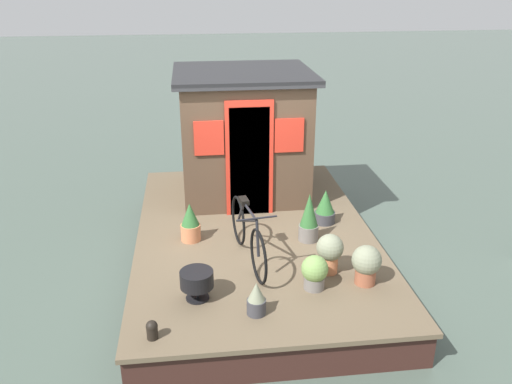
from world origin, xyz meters
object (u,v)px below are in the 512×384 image
at_px(bicycle, 248,235).
at_px(houseboat_cabin, 243,133).
at_px(charcoal_grill, 197,280).
at_px(potted_plant_mint, 309,218).
at_px(potted_plant_basil, 330,251).
at_px(potted_plant_fern, 366,263).
at_px(potted_plant_ivy, 256,299).
at_px(mooring_bollard, 152,329).
at_px(potted_plant_succulent, 325,207).
at_px(potted_plant_sage, 315,272).
at_px(potted_plant_geranium, 190,223).

bearing_deg(bicycle, houseboat_cabin, -4.51).
bearing_deg(charcoal_grill, potted_plant_mint, -51.09).
bearing_deg(potted_plant_basil, potted_plant_mint, 4.79).
height_order(potted_plant_fern, charcoal_grill, potted_plant_fern).
bearing_deg(potted_plant_fern, charcoal_grill, 92.48).
relative_size(potted_plant_mint, potted_plant_ivy, 1.79).
height_order(bicycle, charcoal_grill, bicycle).
relative_size(potted_plant_mint, charcoal_grill, 1.81).
relative_size(potted_plant_mint, mooring_bollard, 3.33).
bearing_deg(bicycle, potted_plant_ivy, 178.42).
relative_size(houseboat_cabin, potted_plant_succulent, 4.18).
relative_size(potted_plant_sage, potted_plant_succulent, 0.82).
relative_size(potted_plant_basil, charcoal_grill, 1.34).
distance_m(bicycle, potted_plant_fern, 1.54).
distance_m(potted_plant_basil, potted_plant_ivy, 1.28).
xyz_separation_m(houseboat_cabin, mooring_bollard, (-3.84, 1.34, -0.93)).
bearing_deg(potted_plant_fern, potted_plant_mint, 20.67).
bearing_deg(potted_plant_mint, bicycle, 117.62).
bearing_deg(potted_plant_sage, potted_plant_succulent, -17.58).
bearing_deg(potted_plant_mint, potted_plant_succulent, -34.69).
xyz_separation_m(potted_plant_succulent, potted_plant_geranium, (-0.32, 2.01, 0.02)).
distance_m(houseboat_cabin, potted_plant_fern, 3.38).
bearing_deg(charcoal_grill, potted_plant_ivy, -120.12).
height_order(houseboat_cabin, potted_plant_basil, houseboat_cabin).
relative_size(potted_plant_sage, potted_plant_geranium, 0.76).
relative_size(houseboat_cabin, potted_plant_sage, 5.12).
xyz_separation_m(bicycle, potted_plant_succulent, (1.00, -1.27, -0.13)).
height_order(potted_plant_fern, potted_plant_ivy, potted_plant_fern).
height_order(potted_plant_mint, potted_plant_succulent, potted_plant_mint).
bearing_deg(potted_plant_mint, potted_plant_ivy, 150.34).
height_order(potted_plant_fern, potted_plant_succulent, potted_plant_succulent).
height_order(bicycle, mooring_bollard, bicycle).
height_order(potted_plant_basil, potted_plant_sage, potted_plant_basil).
bearing_deg(potted_plant_fern, potted_plant_basil, 50.93).
relative_size(bicycle, potted_plant_basil, 3.28).
height_order(bicycle, potted_plant_mint, bicycle).
bearing_deg(houseboat_cabin, mooring_bollard, 160.73).
bearing_deg(potted_plant_sage, houseboat_cabin, 9.68).
bearing_deg(mooring_bollard, potted_plant_mint, -46.60).
xyz_separation_m(bicycle, potted_plant_ivy, (-1.18, 0.03, -0.20)).
xyz_separation_m(potted_plant_mint, potted_plant_ivy, (-1.66, 0.94, -0.15)).
xyz_separation_m(potted_plant_succulent, charcoal_grill, (-1.80, 1.95, 0.00)).
relative_size(potted_plant_mint, potted_plant_succulent, 1.35).
bearing_deg(potted_plant_fern, bicycle, 62.21).
height_order(potted_plant_mint, potted_plant_fern, potted_plant_mint).
relative_size(potted_plant_succulent, potted_plant_ivy, 1.33).
distance_m(houseboat_cabin, charcoal_grill, 3.38).
xyz_separation_m(potted_plant_succulent, mooring_bollard, (-2.48, 2.43, -0.14)).
xyz_separation_m(potted_plant_geranium, charcoal_grill, (-1.48, -0.06, -0.02)).
height_order(potted_plant_basil, mooring_bollard, potted_plant_basil).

